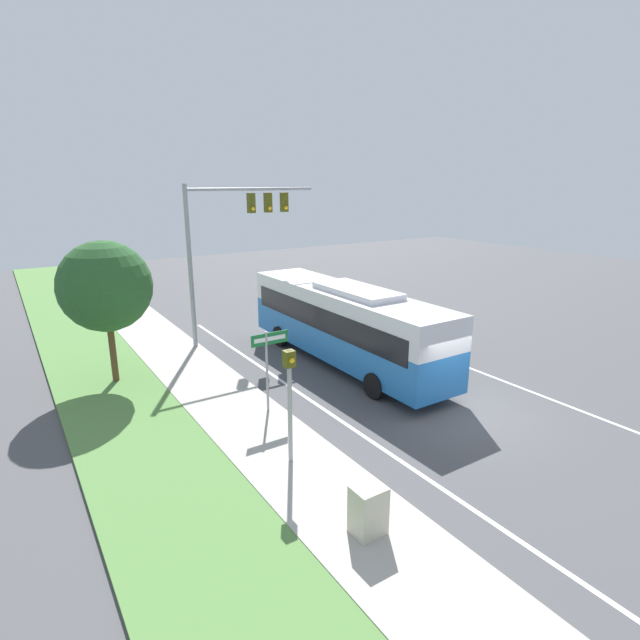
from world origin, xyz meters
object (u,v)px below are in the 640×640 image
at_px(pedestrian_signal, 290,389).
at_px(street_sign, 268,357).
at_px(bus, 344,320).
at_px(signal_gantry, 232,229).
at_px(utility_cabinet, 368,510).

xyz_separation_m(pedestrian_signal, street_sign, (0.96, 3.09, -0.23)).
xyz_separation_m(bus, signal_gantry, (-2.54, 5.28, 3.49)).
xyz_separation_m(bus, street_sign, (-4.83, -2.54, 0.10)).
distance_m(signal_gantry, utility_cabinet, 15.44).
distance_m(bus, signal_gantry, 6.82).
bearing_deg(street_sign, pedestrian_signal, -107.31).
bearing_deg(street_sign, bus, 27.72).
height_order(signal_gantry, street_sign, signal_gantry).
bearing_deg(pedestrian_signal, street_sign, 72.69).
bearing_deg(street_sign, signal_gantry, 73.66).
xyz_separation_m(street_sign, utility_cabinet, (-1.01, -6.51, -1.31)).
height_order(pedestrian_signal, utility_cabinet, pedestrian_signal).
height_order(bus, pedestrian_signal, bus).
bearing_deg(signal_gantry, utility_cabinet, -102.97).
bearing_deg(signal_gantry, pedestrian_signal, -106.62).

